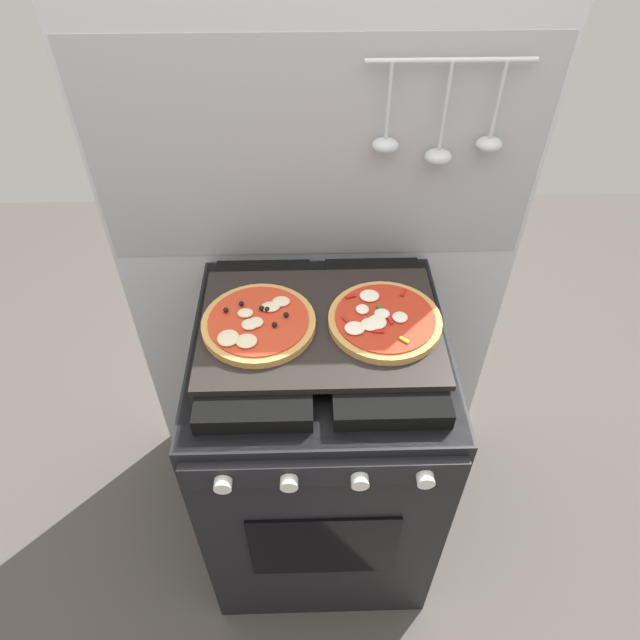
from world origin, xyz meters
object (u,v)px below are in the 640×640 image
at_px(stove, 320,442).
at_px(baking_tray, 320,326).
at_px(pizza_right, 384,320).
at_px(pizza_left, 258,323).

relative_size(stove, baking_tray, 1.67).
bearing_deg(baking_tray, pizza_right, -2.35).
distance_m(pizza_left, pizza_right, 0.28).
xyz_separation_m(pizza_left, pizza_right, (0.28, 0.00, -0.00)).
bearing_deg(pizza_right, baking_tray, 177.65).
xyz_separation_m(baking_tray, pizza_left, (-0.14, -0.01, 0.02)).
distance_m(baking_tray, pizza_left, 0.14).
distance_m(stove, pizza_right, 0.50).
height_order(stove, pizza_right, pizza_right).
relative_size(baking_tray, pizza_right, 2.12).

